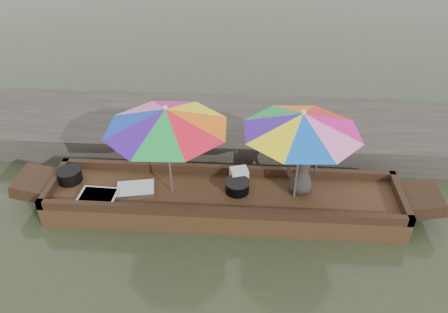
# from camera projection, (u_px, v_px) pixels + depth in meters

# --- Properties ---
(water) EXTENTS (80.00, 80.00, 0.00)m
(water) POSITION_uv_depth(u_px,v_px,m) (224.00, 210.00, 7.23)
(water) COLOR #2C361F
(water) RESTS_ON ground
(dock) EXTENTS (22.00, 2.20, 0.50)m
(dock) POSITION_uv_depth(u_px,v_px,m) (231.00, 129.00, 8.90)
(dock) COLOR #2D2B26
(dock) RESTS_ON ground
(boat_hull) EXTENTS (5.67, 1.20, 0.35)m
(boat_hull) POSITION_uv_depth(u_px,v_px,m) (224.00, 202.00, 7.13)
(boat_hull) COLOR #392111
(boat_hull) RESTS_ON water
(cooking_pot) EXTENTS (0.40, 0.40, 0.21)m
(cooking_pot) POSITION_uv_depth(u_px,v_px,m) (69.00, 175.00, 7.25)
(cooking_pot) COLOR black
(cooking_pot) RESTS_ON boat_hull
(tray_crayfish) EXTENTS (0.61, 0.43, 0.09)m
(tray_crayfish) POSITION_uv_depth(u_px,v_px,m) (98.00, 197.00, 6.89)
(tray_crayfish) COLOR silver
(tray_crayfish) RESTS_ON boat_hull
(tray_scallop) EXTENTS (0.66, 0.52, 0.06)m
(tray_scallop) POSITION_uv_depth(u_px,v_px,m) (136.00, 189.00, 7.07)
(tray_scallop) COLOR silver
(tray_scallop) RESTS_ON boat_hull
(charcoal_grill) EXTENTS (0.38, 0.38, 0.18)m
(charcoal_grill) POSITION_uv_depth(u_px,v_px,m) (237.00, 187.00, 7.02)
(charcoal_grill) COLOR black
(charcoal_grill) RESTS_ON boat_hull
(supply_bag) EXTENTS (0.33, 0.29, 0.26)m
(supply_bag) POSITION_uv_depth(u_px,v_px,m) (239.00, 176.00, 7.21)
(supply_bag) COLOR silver
(supply_bag) RESTS_ON boat_hull
(vendor) EXTENTS (0.51, 0.34, 1.01)m
(vendor) POSITION_uv_depth(u_px,v_px,m) (303.00, 166.00, 6.78)
(vendor) COLOR #302926
(vendor) RESTS_ON boat_hull
(umbrella_bow) EXTENTS (2.43, 2.43, 1.55)m
(umbrella_bow) POSITION_uv_depth(u_px,v_px,m) (169.00, 151.00, 6.64)
(umbrella_bow) COLOR #FF650C
(umbrella_bow) RESTS_ON boat_hull
(umbrella_stern) EXTENTS (2.26, 2.26, 1.55)m
(umbrella_stern) POSITION_uv_depth(u_px,v_px,m) (299.00, 156.00, 6.53)
(umbrella_stern) COLOR #E5148C
(umbrella_stern) RESTS_ON boat_hull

